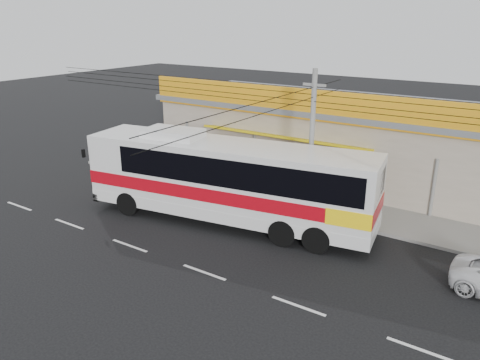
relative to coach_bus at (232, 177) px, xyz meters
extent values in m
plane|color=black|center=(1.73, -1.91, -2.26)|extent=(120.00, 120.00, 0.00)
cube|color=gray|center=(1.73, 4.09, -2.19)|extent=(30.00, 3.20, 0.15)
cube|color=gray|center=(1.73, 9.69, -0.16)|extent=(22.00, 8.00, 4.20)
cube|color=slate|center=(1.73, 9.69, 2.09)|extent=(22.60, 8.60, 0.30)
cube|color=orange|center=(1.73, 5.57, 2.64)|extent=(22.00, 0.24, 1.60)
cube|color=red|center=(-0.27, 5.54, 2.64)|extent=(9.00, 0.10, 1.20)
cube|color=#147122|center=(8.23, 5.54, 2.64)|extent=(2.40, 0.10, 1.10)
cube|color=red|center=(-7.27, 5.54, 2.64)|extent=(3.00, 0.10, 1.10)
cube|color=gold|center=(-0.27, 5.39, 0.74)|extent=(10.00, 1.20, 0.37)
cube|color=silver|center=(-0.21, -0.03, -0.10)|extent=(13.94, 4.94, 3.30)
cube|color=#B00713|center=(-0.21, -0.03, -0.50)|extent=(13.99, 4.99, 0.63)
cube|color=yellow|center=(5.64, 0.89, -0.50)|extent=(2.25, 3.16, 0.68)
cube|color=black|center=(0.57, 0.09, 0.64)|extent=(11.70, 4.63, 1.25)
cube|color=black|center=(-6.87, -1.09, 0.42)|extent=(0.57, 2.50, 1.71)
cube|color=silver|center=(-3.03, -0.48, 1.76)|extent=(2.95, 2.00, 0.41)
cylinder|color=black|center=(-4.74, -2.05, -1.67)|extent=(1.23, 0.54, 1.18)
cylinder|color=black|center=(-5.14, 0.49, -1.67)|extent=(1.23, 0.54, 1.18)
cylinder|color=black|center=(4.60, -0.58, -1.67)|extent=(1.23, 0.54, 1.18)
cylinder|color=black|center=(4.20, 1.97, -1.67)|extent=(1.23, 0.54, 1.18)
imported|color=#991A0B|center=(-8.74, 4.00, -1.67)|extent=(1.70, 0.68, 0.88)
imported|color=black|center=(-8.25, 2.91, -1.51)|extent=(2.08, 1.12, 1.20)
cylinder|color=slate|center=(2.85, 2.29, 1.30)|extent=(0.23, 0.23, 7.13)
cube|color=slate|center=(2.85, 2.29, 4.16)|extent=(1.07, 0.11, 0.11)
camera|label=1|loc=(11.50, -16.75, 6.97)|focal=35.00mm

